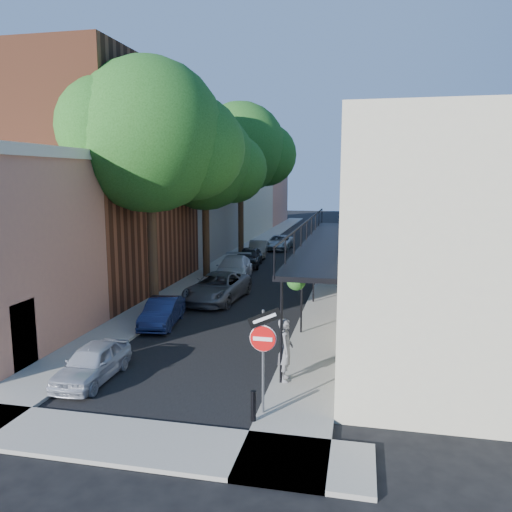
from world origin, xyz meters
The scene contains 20 objects.
ground centered at (0.00, 0.00, 0.00)m, with size 160.00×160.00×0.00m, color black.
road_surface centered at (0.00, 30.00, 0.01)m, with size 6.00×64.00×0.01m, color black.
sidewalk_left centered at (-4.00, 30.00, 0.06)m, with size 2.00×64.00×0.12m, color gray.
sidewalk_right centered at (4.00, 30.00, 0.06)m, with size 2.00×64.00×0.12m, color gray.
sidewalk_cross centered at (0.00, -1.00, 0.06)m, with size 12.00×2.00×0.12m, color gray.
buildings_left centered at (-9.30, 28.76, 4.94)m, with size 10.10×59.10×12.00m.
buildings_right centered at (8.99, 29.49, 4.42)m, with size 9.80×55.00×10.00m.
sign_post centered at (3.16, 0.97, 2.04)m, with size 0.89×0.17×2.99m.
bollard centered at (3.00, 0.50, 0.52)m, with size 0.14×0.14×0.80m, color black.
oak_near centered at (-3.37, 10.26, 7.88)m, with size 7.48×6.80×11.42m.
oak_mid centered at (-3.42, 18.23, 7.06)m, with size 6.60×6.00×10.20m.
oak_far centered at (-3.35, 27.27, 8.26)m, with size 7.70×7.00×11.90m.
parked_car_a centered at (-2.47, 2.23, 0.57)m, with size 1.34×3.32×1.13m, color #A6ABB8.
parked_car_b centered at (-2.60, 8.07, 0.58)m, with size 1.22×3.49×1.15m, color #172148.
parked_car_c centered at (-1.50, 12.62, 0.70)m, with size 2.31×5.01×1.39m, color #5A5C62.
parked_car_d centered at (-2.02, 17.84, 0.70)m, with size 1.96×4.82×1.40m, color silver.
parked_car_e centered at (-2.10, 22.50, 0.67)m, with size 1.58×3.92×1.33m, color black.
parked_car_f centered at (-2.35, 26.66, 0.63)m, with size 1.32×3.80×1.25m, color #696459.
parked_car_g centered at (-1.40, 31.04, 0.61)m, with size 2.01×4.37×1.21m, color #9EA8B2.
pedestrian centered at (3.40, 3.20, 1.09)m, with size 0.71×0.46×1.93m, color slate.
Camera 1 is at (5.53, -11.06, 6.26)m, focal length 35.00 mm.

